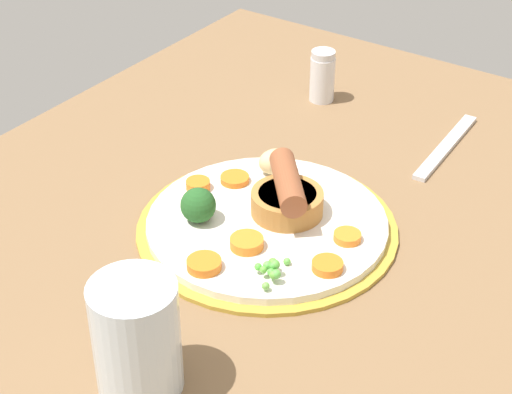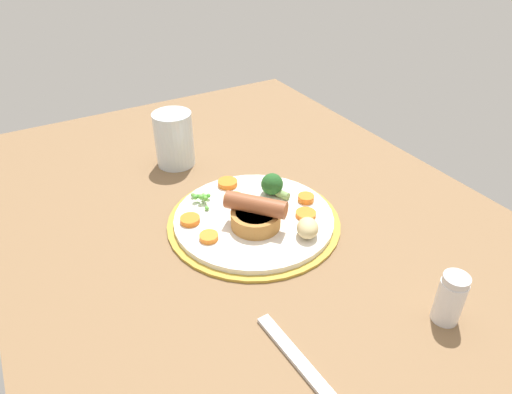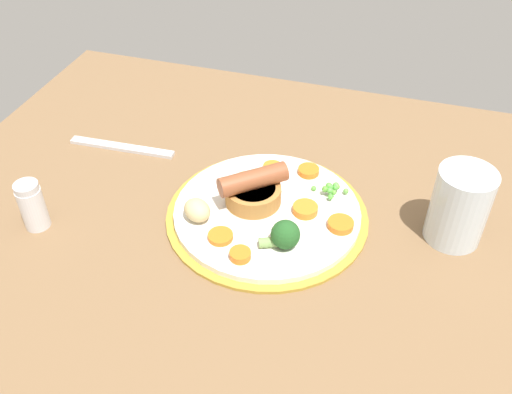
# 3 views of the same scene
# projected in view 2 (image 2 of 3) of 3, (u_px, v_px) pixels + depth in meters

# --- Properties ---
(dining_table) EXTENTS (1.10, 0.80, 0.03)m
(dining_table) POSITION_uv_depth(u_px,v_px,m) (248.00, 219.00, 0.80)
(dining_table) COLOR brown
(dining_table) RESTS_ON ground
(dinner_plate) EXTENTS (0.29, 0.29, 0.01)m
(dinner_plate) POSITION_uv_depth(u_px,v_px,m) (254.00, 220.00, 0.76)
(dinner_plate) COLOR #B79333
(dinner_plate) RESTS_ON dining_table
(sausage_pudding) EXTENTS (0.09, 0.09, 0.05)m
(sausage_pudding) POSITION_uv_depth(u_px,v_px,m) (256.00, 214.00, 0.72)
(sausage_pudding) COLOR #AD7538
(sausage_pudding) RESTS_ON dinner_plate
(pea_pile) EXTENTS (0.05, 0.03, 0.02)m
(pea_pile) POSITION_uv_depth(u_px,v_px,m) (201.00, 197.00, 0.78)
(pea_pile) COLOR green
(pea_pile) RESTS_ON dinner_plate
(broccoli_floret_near) EXTENTS (0.05, 0.04, 0.04)m
(broccoli_floret_near) POSITION_uv_depth(u_px,v_px,m) (273.00, 185.00, 0.80)
(broccoli_floret_near) COLOR #235623
(broccoli_floret_near) RESTS_ON dinner_plate
(potato_chunk_0) EXTENTS (0.05, 0.05, 0.03)m
(potato_chunk_0) POSITION_uv_depth(u_px,v_px,m) (308.00, 228.00, 0.71)
(potato_chunk_0) COLOR #CCB77F
(potato_chunk_0) RESTS_ON dinner_plate
(carrot_slice_0) EXTENTS (0.04, 0.04, 0.01)m
(carrot_slice_0) POSITION_uv_depth(u_px,v_px,m) (306.00, 214.00, 0.76)
(carrot_slice_0) COLOR orange
(carrot_slice_0) RESTS_ON dinner_plate
(carrot_slice_1) EXTENTS (0.05, 0.05, 0.01)m
(carrot_slice_1) POSITION_uv_depth(u_px,v_px,m) (190.00, 220.00, 0.74)
(carrot_slice_1) COLOR orange
(carrot_slice_1) RESTS_ON dinner_plate
(carrot_slice_2) EXTENTS (0.04, 0.04, 0.01)m
(carrot_slice_2) POSITION_uv_depth(u_px,v_px,m) (209.00, 237.00, 0.70)
(carrot_slice_2) COLOR orange
(carrot_slice_2) RESTS_ON dinner_plate
(carrot_slice_3) EXTENTS (0.05, 0.05, 0.01)m
(carrot_slice_3) POSITION_uv_depth(u_px,v_px,m) (229.00, 183.00, 0.83)
(carrot_slice_3) COLOR orange
(carrot_slice_3) RESTS_ON dinner_plate
(carrot_slice_4) EXTENTS (0.05, 0.05, 0.01)m
(carrot_slice_4) POSITION_uv_depth(u_px,v_px,m) (234.00, 199.00, 0.79)
(carrot_slice_4) COLOR orange
(carrot_slice_4) RESTS_ON dinner_plate
(carrot_slice_5) EXTENTS (0.03, 0.03, 0.01)m
(carrot_slice_5) POSITION_uv_depth(u_px,v_px,m) (306.00, 198.00, 0.79)
(carrot_slice_5) COLOR orange
(carrot_slice_5) RESTS_ON dinner_plate
(fork) EXTENTS (0.18, 0.02, 0.01)m
(fork) POSITION_uv_depth(u_px,v_px,m) (305.00, 369.00, 0.53)
(fork) COLOR silver
(fork) RESTS_ON dining_table
(drinking_glass) EXTENTS (0.08, 0.08, 0.11)m
(drinking_glass) POSITION_uv_depth(u_px,v_px,m) (174.00, 139.00, 0.90)
(drinking_glass) COLOR silver
(drinking_glass) RESTS_ON dining_table
(salt_shaker) EXTENTS (0.03, 0.03, 0.07)m
(salt_shaker) POSITION_uv_depth(u_px,v_px,m) (450.00, 299.00, 0.57)
(salt_shaker) COLOR silver
(salt_shaker) RESTS_ON dining_table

